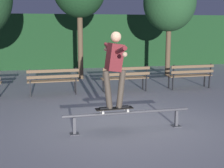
# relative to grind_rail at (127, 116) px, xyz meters

# --- Properties ---
(ground_plane) EXTENTS (90.00, 90.00, 0.00)m
(ground_plane) POSITION_rel_grind_rail_xyz_m (-0.00, 0.28, -0.32)
(ground_plane) COLOR #99999E
(hedge_backdrop) EXTENTS (24.00, 1.20, 2.77)m
(hedge_backdrop) POSITION_rel_grind_rail_xyz_m (-0.00, 10.66, 1.07)
(hedge_backdrop) COLOR #193D1E
(hedge_backdrop) RESTS_ON ground
(grind_rail) EXTENTS (2.72, 0.18, 0.41)m
(grind_rail) POSITION_rel_grind_rail_xyz_m (0.00, 0.00, 0.00)
(grind_rail) COLOR #47474C
(grind_rail) RESTS_ON ground
(skateboard) EXTENTS (0.79, 0.23, 0.09)m
(skateboard) POSITION_rel_grind_rail_xyz_m (-0.28, 0.00, 0.16)
(skateboard) COLOR black
(skateboard) RESTS_ON grind_rail
(skateboarder) EXTENTS (0.62, 1.41, 1.56)m
(skateboarder) POSITION_rel_grind_rail_xyz_m (-0.28, 0.00, 1.10)
(skateboarder) COLOR black
(skateboarder) RESTS_ON skateboard
(park_bench_left_center) EXTENTS (1.61, 0.46, 0.88)m
(park_bench_left_center) POSITION_rel_grind_rail_xyz_m (-1.33, 3.77, 0.22)
(park_bench_left_center) COLOR black
(park_bench_left_center) RESTS_ON ground
(park_bench_right_center) EXTENTS (1.61, 0.46, 0.88)m
(park_bench_right_center) POSITION_rel_grind_rail_xyz_m (1.02, 3.77, 0.22)
(park_bench_right_center) COLOR black
(park_bench_right_center) RESTS_ON ground
(park_bench_rightmost) EXTENTS (1.61, 0.46, 0.88)m
(park_bench_rightmost) POSITION_rel_grind_rail_xyz_m (3.38, 3.77, 0.22)
(park_bench_rightmost) COLOR black
(park_bench_rightmost) RESTS_ON ground
(tree_far_right) EXTENTS (2.26, 2.26, 4.41)m
(tree_far_right) POSITION_rel_grind_rail_xyz_m (3.84, 6.83, 2.84)
(tree_far_right) COLOR brown
(tree_far_right) RESTS_ON ground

